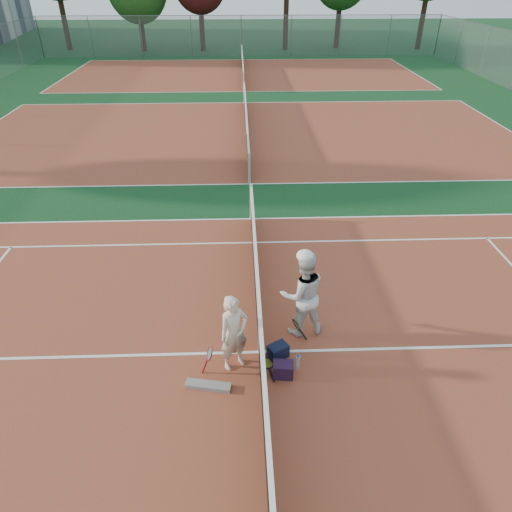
# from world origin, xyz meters

# --- Properties ---
(ground) EXTENTS (130.00, 130.00, 0.00)m
(ground) POSITION_xyz_m (0.00, 0.00, 0.00)
(ground) COLOR #0F3718
(ground) RESTS_ON ground
(court_main) EXTENTS (23.77, 10.97, 0.01)m
(court_main) POSITION_xyz_m (0.00, 0.00, 0.00)
(court_main) COLOR brown
(court_main) RESTS_ON ground
(court_far_a) EXTENTS (23.77, 10.97, 0.01)m
(court_far_a) POSITION_xyz_m (0.00, 13.50, 0.00)
(court_far_a) COLOR brown
(court_far_a) RESTS_ON ground
(court_far_b) EXTENTS (23.77, 10.97, 0.01)m
(court_far_b) POSITION_xyz_m (0.00, 27.00, 0.00)
(court_far_b) COLOR brown
(court_far_b) RESTS_ON ground
(net_main) EXTENTS (0.10, 10.98, 1.02)m
(net_main) POSITION_xyz_m (0.00, 0.00, 0.51)
(net_main) COLOR black
(net_main) RESTS_ON ground
(net_far_a) EXTENTS (0.10, 10.98, 1.02)m
(net_far_a) POSITION_xyz_m (0.00, 13.50, 0.51)
(net_far_a) COLOR black
(net_far_a) RESTS_ON ground
(net_far_b) EXTENTS (0.10, 10.98, 1.02)m
(net_far_b) POSITION_xyz_m (0.00, 27.00, 0.51)
(net_far_b) COLOR black
(net_far_b) RESTS_ON ground
(fence_back) EXTENTS (32.00, 0.06, 3.00)m
(fence_back) POSITION_xyz_m (0.00, 34.00, 1.50)
(fence_back) COLOR slate
(fence_back) RESTS_ON ground
(player_a) EXTENTS (0.67, 0.61, 1.54)m
(player_a) POSITION_xyz_m (-0.47, -0.30, 0.77)
(player_a) COLOR beige
(player_a) RESTS_ON ground
(player_b) EXTENTS (1.01, 0.85, 1.84)m
(player_b) POSITION_xyz_m (0.86, 0.60, 0.92)
(player_b) COLOR silver
(player_b) RESTS_ON ground
(racket_red) EXTENTS (0.28, 0.31, 0.58)m
(racket_red) POSITION_xyz_m (-0.91, -0.46, 0.29)
(racket_red) COLOR maroon
(racket_red) RESTS_ON ground
(racket_black_held) EXTENTS (0.35, 0.31, 0.54)m
(racket_black_held) POSITION_xyz_m (0.72, 0.29, 0.27)
(racket_black_held) COLOR black
(racket_black_held) RESTS_ON ground
(racket_spare) EXTENTS (0.38, 0.64, 0.03)m
(racket_spare) POSITION_xyz_m (0.14, -0.31, 0.01)
(racket_spare) COLOR black
(racket_spare) RESTS_ON ground
(sports_bag_navy) EXTENTS (0.44, 0.40, 0.29)m
(sports_bag_navy) POSITION_xyz_m (0.34, -0.14, 0.14)
(sports_bag_navy) COLOR black
(sports_bag_navy) RESTS_ON ground
(sports_bag_purple) EXTENTS (0.39, 0.29, 0.30)m
(sports_bag_purple) POSITION_xyz_m (0.40, -0.61, 0.15)
(sports_bag_purple) COLOR black
(sports_bag_purple) RESTS_ON ground
(net_cover_canvas) EXTENTS (0.83, 0.34, 0.09)m
(net_cover_canvas) POSITION_xyz_m (-0.94, -0.83, 0.04)
(net_cover_canvas) COLOR slate
(net_cover_canvas) RESTS_ON ground
(water_bottle) EXTENTS (0.09, 0.09, 0.30)m
(water_bottle) POSITION_xyz_m (0.68, -0.44, 0.15)
(water_bottle) COLOR silver
(water_bottle) RESTS_ON ground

